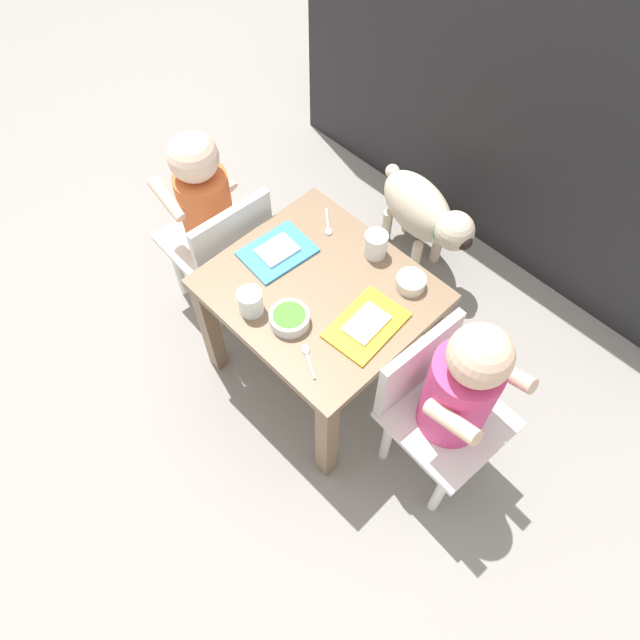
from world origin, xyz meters
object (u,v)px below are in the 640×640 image
Objects in this scene: water_cup_left at (251,303)px; water_cup_right at (376,246)px; spoon_by_left_tray at (308,358)px; food_tray_right at (366,325)px; spoon_by_right_tray at (328,225)px; seated_child_left at (208,210)px; seated_child_right at (456,390)px; veggie_bowl_near at (411,282)px; food_tray_left at (277,252)px; cereal_bowl_left_side at (290,318)px; dining_table at (320,306)px; dog at (423,212)px.

water_cup_left is 0.97× the size of water_cup_right.
spoon_by_left_tray is (0.11, -0.36, -0.03)m from water_cup_right.
water_cup_left is (-0.24, -0.17, 0.03)m from food_tray_right.
spoon_by_right_tray is at bearing 150.79° from food_tray_right.
water_cup_right is (0.46, 0.22, 0.04)m from seated_child_left.
veggie_bowl_near is at bearing 151.36° from seated_child_right.
seated_child_right is at bearing 2.38° from food_tray_left.
spoon_by_right_tray is at bearing 33.88° from seated_child_left.
food_tray_left is at bearing 146.08° from cereal_bowl_left_side.
food_tray_right is (-0.27, -0.03, 0.01)m from seated_child_right.
seated_child_left is 0.88m from seated_child_right.
veggie_bowl_near reaches higher than spoon_by_left_tray.
food_tray_left is 0.17m from spoon_by_right_tray.
seated_child_left is at bearing -154.54° from water_cup_right.
cereal_bowl_left_side is at bearing -79.66° from dining_table.
cereal_bowl_left_side is at bearing -80.47° from dog.
food_tray_right is (0.17, -0.00, 0.09)m from dining_table.
seated_child_right reaches higher than dining_table.
spoon_by_right_tray is (-0.05, -0.41, 0.22)m from dog.
seated_child_right is 1.64× the size of dog.
dining_table is 7.79× the size of water_cup_left.
food_tray_right is 0.17m from spoon_by_left_tray.
food_tray_right is 0.18m from veggie_bowl_near.
veggie_bowl_near is at bearing -57.77° from dog.
seated_child_left is at bearing -176.63° from seated_child_right.
seated_child_left is 0.51m from water_cup_right.
water_cup_left is at bearing -78.73° from spoon_by_right_tray.
seated_child_right is 0.44m from cereal_bowl_left_side.
food_tray_right reaches higher than spoon_by_left_tray.
veggie_bowl_near is at bearing 85.09° from spoon_by_left_tray.
food_tray_left is 2.53× the size of veggie_bowl_near.
cereal_bowl_left_side is at bearing 24.24° from water_cup_left.
seated_child_left is at bearing 167.55° from cereal_bowl_left_side.
seated_child_right is 0.32m from veggie_bowl_near.
cereal_bowl_left_side reaches higher than dining_table.
cereal_bowl_left_side is (0.19, -0.13, 0.01)m from food_tray_left.
veggie_bowl_near is 0.33m from cereal_bowl_left_side.
cereal_bowl_left_side is at bearing -12.45° from seated_child_left.
cereal_bowl_left_side reaches higher than spoon_by_right_tray.
seated_child_right is 0.27m from food_tray_right.
water_cup_left is 0.35m from spoon_by_right_tray.
cereal_bowl_left_side is at bearing -33.92° from food_tray_left.
food_tray_left is (0.27, 0.03, 0.02)m from seated_child_left.
seated_child_left is (-0.44, -0.03, 0.07)m from dining_table.
food_tray_left reaches higher than spoon_by_right_tray.
spoon_by_right_tray is at bearing 165.77° from seated_child_right.
dog is 2.14× the size of food_tray_left.
spoon_by_left_tray is at bearing -51.21° from spoon_by_right_tray.
seated_child_left is 0.98× the size of seated_child_right.
spoon_by_left_tray is at bearing -72.81° from water_cup_right.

